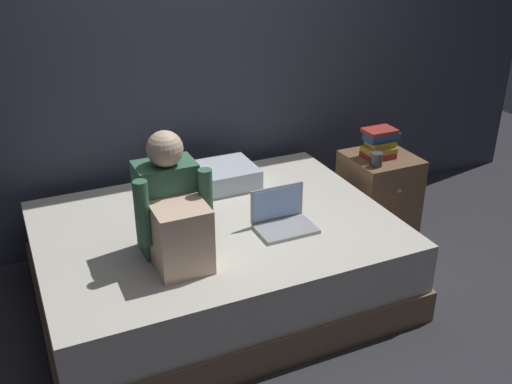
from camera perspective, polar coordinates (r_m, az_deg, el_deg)
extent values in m
plane|color=#2D2D33|center=(3.48, 1.29, -11.45)|extent=(8.00, 8.00, 0.00)
cube|color=#383D4C|center=(3.95, -6.33, 14.66)|extent=(5.60, 0.10, 2.70)
cube|color=#7A6047|center=(3.58, -3.72, -8.36)|extent=(2.00, 1.50, 0.19)
cube|color=beige|center=(3.45, -3.83, -5.06)|extent=(1.96, 1.46, 0.29)
cube|color=brown|center=(4.23, 11.60, -0.22)|extent=(0.44, 0.44, 0.57)
sphere|color=gray|center=(4.02, 13.55, 0.14)|extent=(0.04, 0.04, 0.04)
cube|color=#38664C|center=(3.06, -8.48, -1.36)|extent=(0.30, 0.20, 0.48)
sphere|color=beige|center=(2.90, -8.72, 4.10)|extent=(0.18, 0.18, 0.18)
cube|color=beige|center=(2.91, -7.13, -4.40)|extent=(0.26, 0.24, 0.34)
cylinder|color=#38664C|center=(2.88, -10.79, -2.06)|extent=(0.07, 0.07, 0.34)
cylinder|color=#38664C|center=(2.96, -4.80, -0.88)|extent=(0.07, 0.07, 0.34)
cube|color=#9EA0A5|center=(3.30, 2.87, -3.54)|extent=(0.32, 0.22, 0.02)
cube|color=#9EA0A5|center=(3.34, 2.01, -1.02)|extent=(0.32, 0.01, 0.20)
cube|color=#8CB2EA|center=(3.33, 2.07, -1.07)|extent=(0.29, 0.00, 0.18)
cube|color=silver|center=(3.78, -4.30, 1.35)|extent=(0.56, 0.36, 0.13)
cube|color=#9E2D28|center=(4.08, 11.58, 3.51)|extent=(0.20, 0.15, 0.04)
cube|color=gold|center=(4.07, 11.66, 4.01)|extent=(0.20, 0.15, 0.03)
cube|color=gold|center=(4.08, 11.84, 4.57)|extent=(0.18, 0.12, 0.04)
cube|color=#284C84|center=(4.07, 11.87, 5.05)|extent=(0.22, 0.12, 0.03)
cube|color=#284C84|center=(4.05, 11.94, 5.38)|extent=(0.22, 0.13, 0.03)
cube|color=#9E2D28|center=(4.04, 11.74, 5.75)|extent=(0.21, 0.15, 0.03)
cylinder|color=#3D3D42|center=(3.94, 11.47, 3.07)|extent=(0.08, 0.08, 0.09)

